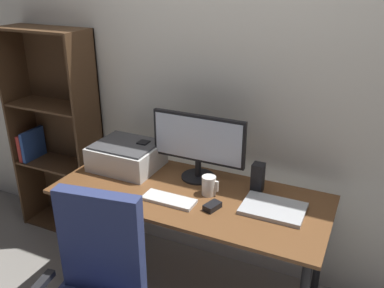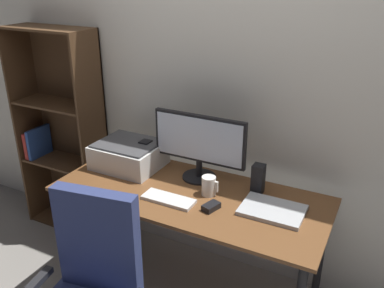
% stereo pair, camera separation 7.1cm
% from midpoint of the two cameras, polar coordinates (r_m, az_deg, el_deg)
% --- Properties ---
extents(back_wall, '(6.40, 0.10, 2.60)m').
position_cam_midpoint_polar(back_wall, '(2.51, 3.79, 9.60)').
color(back_wall, silver).
rests_on(back_wall, ground).
extents(desk, '(1.53, 0.65, 0.74)m').
position_cam_midpoint_polar(desk, '(2.34, -1.19, -8.75)').
color(desk, brown).
rests_on(desk, ground).
extents(monitor, '(0.57, 0.20, 0.39)m').
position_cam_midpoint_polar(monitor, '(2.36, -0.00, 0.22)').
color(monitor, black).
rests_on(monitor, desk).
extents(keyboard, '(0.29, 0.11, 0.02)m').
position_cam_midpoint_polar(keyboard, '(2.22, -4.15, -7.77)').
color(keyboard, silver).
rests_on(keyboard, desk).
extents(mouse, '(0.08, 0.11, 0.03)m').
position_cam_midpoint_polar(mouse, '(2.14, 1.89, -8.68)').
color(mouse, black).
rests_on(mouse, desk).
extents(coffee_mug, '(0.09, 0.08, 0.11)m').
position_cam_midpoint_polar(coffee_mug, '(2.26, 1.47, -5.81)').
color(coffee_mug, white).
rests_on(coffee_mug, desk).
extents(laptop, '(0.32, 0.23, 0.02)m').
position_cam_midpoint_polar(laptop, '(2.17, 10.33, -8.85)').
color(laptop, '#B7BABC').
rests_on(laptop, desk).
extents(speaker_left, '(0.06, 0.07, 0.17)m').
position_cam_midpoint_polar(speaker_left, '(2.57, -7.50, -1.43)').
color(speaker_left, black).
rests_on(speaker_left, desk).
extents(speaker_right, '(0.06, 0.07, 0.17)m').
position_cam_midpoint_polar(speaker_right, '(2.29, 8.27, -4.70)').
color(speaker_right, black).
rests_on(speaker_right, desk).
extents(printer, '(0.40, 0.34, 0.16)m').
position_cam_midpoint_polar(printer, '(2.59, -9.86, -1.57)').
color(printer, silver).
rests_on(printer, desk).
extents(bookshelf, '(0.66, 0.28, 1.53)m').
position_cam_midpoint_polar(bookshelf, '(3.20, -18.88, 1.25)').
color(bookshelf, '#4C331E').
rests_on(bookshelf, ground).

